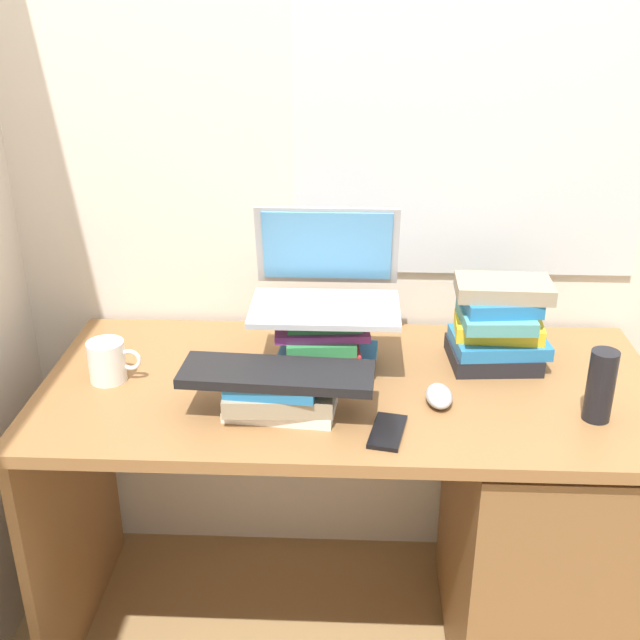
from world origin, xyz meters
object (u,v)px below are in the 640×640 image
(book_stack_side, at_px, (496,326))
(computer_mouse, at_px, (437,396))
(mug, at_px, (106,361))
(book_stack_keyboard_riser, at_px, (276,396))
(keyboard, at_px, (275,374))
(water_bottle, at_px, (598,386))
(desk, at_px, (496,513))
(book_stack_tall, at_px, (321,343))
(cell_phone, at_px, (385,432))
(laptop, at_px, (324,282))

(book_stack_side, relative_size, computer_mouse, 2.33)
(book_stack_side, relative_size, mug, 1.92)
(book_stack_keyboard_riser, distance_m, mug, 0.44)
(keyboard, height_order, water_bottle, water_bottle)
(desk, relative_size, book_stack_tall, 5.76)
(water_bottle, relative_size, cell_phone, 1.20)
(desk, distance_m, laptop, 0.73)
(book_stack_tall, bearing_deg, desk, -12.11)
(book_stack_keyboard_riser, xyz_separation_m, mug, (-0.42, 0.13, 0.01))
(desk, distance_m, book_stack_side, 0.47)
(cell_phone, bearing_deg, book_stack_side, 62.27)
(book_stack_tall, bearing_deg, keyboard, -112.88)
(desk, distance_m, book_stack_keyboard_riser, 0.67)
(keyboard, bearing_deg, mug, 165.73)
(book_stack_keyboard_riser, height_order, water_bottle, water_bottle)
(desk, height_order, water_bottle, water_bottle)
(water_bottle, height_order, cell_phone, water_bottle)
(book_stack_side, bearing_deg, book_stack_tall, -173.24)
(book_stack_tall, bearing_deg, mug, -170.99)
(mug, bearing_deg, book_stack_tall, 9.01)
(book_stack_tall, height_order, laptop, laptop)
(book_stack_side, height_order, computer_mouse, book_stack_side)
(water_bottle, bearing_deg, laptop, 156.05)
(laptop, bearing_deg, book_stack_tall, -94.37)
(book_stack_side, bearing_deg, mug, -172.01)
(laptop, bearing_deg, keyboard, -109.19)
(desk, relative_size, book_stack_keyboard_riser, 5.86)
(computer_mouse, height_order, mug, mug)
(book_stack_tall, distance_m, book_stack_side, 0.43)
(desk, height_order, keyboard, keyboard)
(laptop, xyz_separation_m, water_bottle, (0.60, -0.27, -0.12))
(book_stack_keyboard_riser, bearing_deg, desk, 12.55)
(book_stack_tall, bearing_deg, laptop, 85.63)
(laptop, relative_size, computer_mouse, 3.41)
(laptop, height_order, water_bottle, laptop)
(desk, xyz_separation_m, computer_mouse, (-0.18, -0.06, 0.37))
(computer_mouse, bearing_deg, book_stack_tall, 150.01)
(book_stack_side, distance_m, water_bottle, 0.32)
(laptop, bearing_deg, book_stack_keyboard_riser, -109.09)
(mug, bearing_deg, book_stack_side, 7.99)
(book_stack_keyboard_riser, bearing_deg, keyboard, -140.43)
(desk, relative_size, cell_phone, 10.78)
(book_stack_keyboard_riser, bearing_deg, book_stack_tall, 67.24)
(desk, distance_m, computer_mouse, 0.41)
(desk, bearing_deg, laptop, 160.73)
(water_bottle, bearing_deg, desk, 144.82)
(book_stack_tall, height_order, book_stack_keyboard_riser, book_stack_tall)
(book_stack_side, bearing_deg, desk, -82.65)
(book_stack_side, distance_m, computer_mouse, 0.27)
(water_bottle, bearing_deg, computer_mouse, 171.03)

